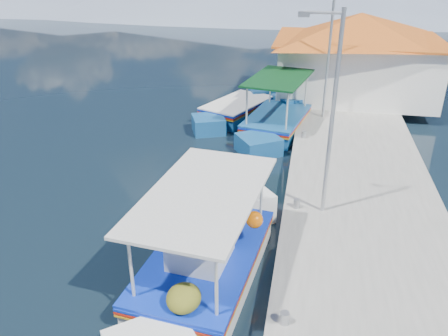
# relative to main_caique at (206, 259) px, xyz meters

# --- Properties ---
(ground) EXTENTS (160.00, 160.00, 0.00)m
(ground) POSITION_rel_main_caique_xyz_m (-1.62, 1.16, -0.55)
(ground) COLOR black
(ground) RESTS_ON ground
(quay) EXTENTS (5.00, 44.00, 0.50)m
(quay) POSITION_rel_main_caique_xyz_m (4.28, 7.16, -0.30)
(quay) COLOR #9E9C94
(quay) RESTS_ON ground
(bollards) EXTENTS (0.20, 17.20, 0.30)m
(bollards) POSITION_rel_main_caique_xyz_m (2.18, 6.41, 0.10)
(bollards) COLOR #A5A8AD
(bollards) RESTS_ON quay
(main_caique) EXTENTS (3.12, 8.66, 2.87)m
(main_caique) POSITION_rel_main_caique_xyz_m (0.00, 0.00, 0.00)
(main_caique) COLOR white
(main_caique) RESTS_ON ground
(caique_green_canopy) EXTENTS (3.29, 7.65, 2.92)m
(caique_green_canopy) POSITION_rel_main_caique_xyz_m (0.83, 11.09, -0.12)
(caique_green_canopy) COLOR #164F88
(caique_green_canopy) RESTS_ON ground
(caique_blue_hull) EXTENTS (3.89, 6.59, 1.27)m
(caique_blue_hull) POSITION_rel_main_caique_xyz_m (-1.35, 12.70, -0.21)
(caique_blue_hull) COLOR #164F88
(caique_blue_hull) RESTS_ON ground
(harbor_building) EXTENTS (10.49, 10.49, 4.40)m
(harbor_building) POSITION_rel_main_caique_xyz_m (4.57, 16.16, 2.22)
(harbor_building) COLOR white
(harbor_building) RESTS_ON quay
(lamp_post_near) EXTENTS (1.21, 0.14, 6.00)m
(lamp_post_near) POSITION_rel_main_caique_xyz_m (2.88, 3.16, 3.30)
(lamp_post_near) COLOR #A5A8AD
(lamp_post_near) RESTS_ON quay
(lamp_post_far) EXTENTS (1.21, 0.14, 6.00)m
(lamp_post_far) POSITION_rel_main_caique_xyz_m (2.88, 12.16, 3.30)
(lamp_post_far) COLOR #A5A8AD
(lamp_post_far) RESTS_ON quay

